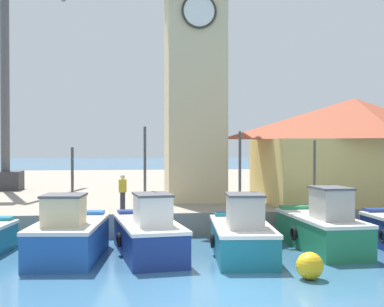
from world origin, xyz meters
name	(u,v)px	position (x,y,z in m)	size (l,w,h in m)	color
ground_plane	(220,289)	(0.00, 0.00, 0.00)	(300.00, 300.00, 0.00)	#386689
quay_wharf	(157,188)	(0.00, 28.19, 0.50)	(120.00, 40.00, 1.01)	gray
fishing_boat_left_inner	(69,236)	(-4.46, 4.36, 0.79)	(2.63, 4.76, 3.81)	#2356A8
fishing_boat_mid_left	(148,234)	(-1.75, 4.49, 0.78)	(2.53, 5.39, 4.56)	navy
fishing_boat_center	(242,235)	(1.47, 3.90, 0.76)	(2.42, 5.11, 4.38)	#196B7F
fishing_boat_mid_right	(322,228)	(4.70, 4.82, 0.81)	(2.05, 5.24, 4.07)	#237A4C
clock_tower	(195,56)	(1.04, 13.12, 8.45)	(3.44, 3.44, 15.62)	beige
warehouse_right	(354,149)	(9.15, 11.93, 3.71)	(9.86, 6.79, 5.28)	tan
port_crane_far	(8,85)	(-10.02, 21.54, 7.79)	(4.00, 10.02, 18.19)	#353539
mooring_buoy	(310,266)	(2.74, 0.63, 0.40)	(0.80, 0.80, 0.80)	gold
dock_worker_near_tower	(123,192)	(-2.65, 8.96, 1.85)	(0.34, 0.22, 1.62)	#33333D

